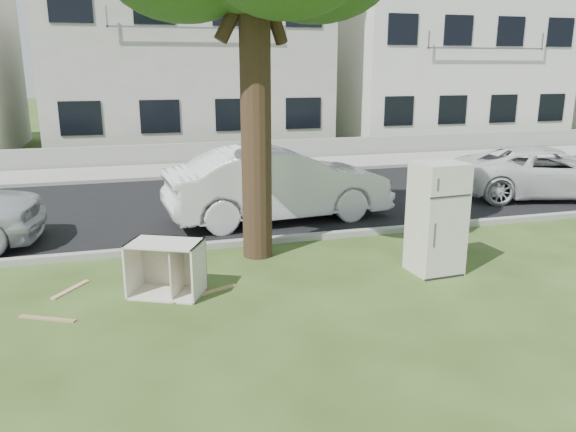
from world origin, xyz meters
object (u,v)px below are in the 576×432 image
object	(u,v)px
fridge	(437,218)
cabinet	(166,268)
car_center	(278,184)
car_right	(547,172)

from	to	relation	value
fridge	cabinet	world-z (taller)	fridge
cabinet	car_center	distance (m)	4.65
cabinet	fridge	bearing A→B (deg)	22.46
car_center	car_right	distance (m)	7.46
fridge	car_center	xyz separation A→B (m)	(-1.67, 3.95, -0.11)
fridge	car_center	size ratio (longest dim) A/B	0.37
car_center	cabinet	bearing A→B (deg)	138.51
cabinet	car_right	distance (m)	10.97
car_right	cabinet	bearing A→B (deg)	125.64
fridge	car_right	world-z (taller)	fridge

